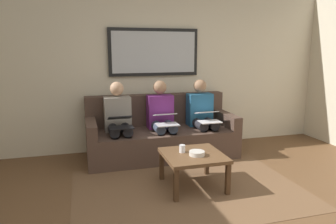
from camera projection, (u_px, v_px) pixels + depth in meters
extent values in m
cube|color=beige|center=(153.00, 68.00, 5.02)|extent=(6.00, 0.12, 2.60)
cube|color=brown|center=(188.00, 189.00, 3.62)|extent=(2.60, 1.80, 0.01)
cube|color=#4C382D|center=(162.00, 143.00, 4.72)|extent=(2.20, 0.90, 0.42)
cube|color=#4C382D|center=(156.00, 109.00, 4.96)|extent=(2.20, 0.20, 0.48)
cube|color=#4C382D|center=(225.00, 119.00, 4.93)|extent=(0.14, 0.90, 0.20)
cube|color=#4C382D|center=(91.00, 127.00, 4.38)|extent=(0.14, 0.90, 0.20)
cube|color=black|center=(154.00, 52.00, 4.89)|extent=(1.43, 0.04, 0.73)
cube|color=#B2B7BC|center=(154.00, 52.00, 4.86)|extent=(1.33, 0.01, 0.63)
cube|color=brown|center=(193.00, 155.00, 3.62)|extent=(0.68, 0.68, 0.04)
cube|color=#4C331E|center=(228.00, 179.00, 3.45)|extent=(0.05, 0.05, 0.37)
cube|color=#4C331E|center=(176.00, 185.00, 3.29)|extent=(0.05, 0.05, 0.37)
cube|color=#4C331E|center=(207.00, 161.00, 4.02)|extent=(0.05, 0.05, 0.37)
cube|color=#4C331E|center=(162.00, 165.00, 3.86)|extent=(0.05, 0.05, 0.37)
cylinder|color=silver|center=(182.00, 149.00, 3.65)|extent=(0.07, 0.07, 0.09)
cylinder|color=beige|center=(197.00, 153.00, 3.55)|extent=(0.18, 0.18, 0.05)
cube|color=#235B84|center=(199.00, 109.00, 4.89)|extent=(0.38, 0.22, 0.50)
sphere|color=#997051|center=(200.00, 86.00, 4.82)|extent=(0.20, 0.20, 0.20)
cylinder|color=#232328|center=(210.00, 123.00, 4.75)|extent=(0.14, 0.42, 0.14)
cylinder|color=#232328|center=(199.00, 124.00, 4.70)|extent=(0.14, 0.42, 0.14)
cylinder|color=#232328|center=(215.00, 145.00, 4.61)|extent=(0.11, 0.11, 0.42)
cylinder|color=#232328|center=(204.00, 146.00, 4.56)|extent=(0.11, 0.11, 0.42)
cube|color=white|center=(210.00, 122.00, 4.51)|extent=(0.31, 0.22, 0.01)
cube|color=white|center=(207.00, 112.00, 4.62)|extent=(0.31, 0.21, 0.06)
cube|color=#A5C6EA|center=(207.00, 112.00, 4.61)|extent=(0.28, 0.19, 0.05)
cube|color=#66236B|center=(160.00, 112.00, 4.72)|extent=(0.38, 0.22, 0.50)
sphere|color=#997051|center=(160.00, 87.00, 4.65)|extent=(0.20, 0.20, 0.20)
cylinder|color=#384256|center=(169.00, 126.00, 4.58)|extent=(0.14, 0.42, 0.14)
cylinder|color=#384256|center=(158.00, 127.00, 4.53)|extent=(0.14, 0.42, 0.14)
cylinder|color=#384256|center=(174.00, 148.00, 4.44)|extent=(0.11, 0.11, 0.42)
cylinder|color=#384256|center=(161.00, 149.00, 4.39)|extent=(0.11, 0.11, 0.42)
cube|color=silver|center=(167.00, 125.00, 4.34)|extent=(0.31, 0.22, 0.01)
cube|color=silver|center=(165.00, 115.00, 4.45)|extent=(0.31, 0.22, 0.06)
cube|color=#A5C6EA|center=(165.00, 114.00, 4.45)|extent=(0.28, 0.19, 0.05)
cube|color=gray|center=(118.00, 114.00, 4.55)|extent=(0.38, 0.22, 0.50)
sphere|color=tan|center=(117.00, 89.00, 4.48)|extent=(0.20, 0.20, 0.20)
cylinder|color=#232328|center=(126.00, 129.00, 4.41)|extent=(0.14, 0.42, 0.14)
cylinder|color=#232328|center=(113.00, 130.00, 4.36)|extent=(0.14, 0.42, 0.14)
cylinder|color=#232328|center=(129.00, 152.00, 4.27)|extent=(0.11, 0.11, 0.42)
cylinder|color=#232328|center=(116.00, 154.00, 4.22)|extent=(0.11, 0.11, 0.42)
cube|color=black|center=(121.00, 128.00, 4.17)|extent=(0.32, 0.21, 0.01)
cube|color=black|center=(120.00, 118.00, 4.29)|extent=(0.32, 0.20, 0.08)
cube|color=#A5C6EA|center=(120.00, 117.00, 4.28)|extent=(0.29, 0.18, 0.07)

